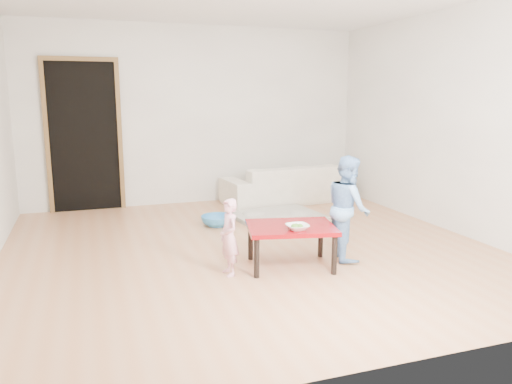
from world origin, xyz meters
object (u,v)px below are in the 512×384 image
sofa (287,183)px  red_table (291,246)px  bowl (297,227)px  child_blue (348,208)px  basin (217,221)px  child_pink (229,237)px

sofa → red_table: 2.92m
bowl → child_blue: bearing=19.0°
sofa → red_table: (-1.08, -2.71, -0.08)m
bowl → basin: bowl is taller
red_table → child_blue: size_ratio=0.78×
sofa → child_blue: 2.71m
red_table → bowl: 0.28m
red_table → child_pink: child_pink is taller
red_table → sofa: bearing=68.3°
basin → bowl: bearing=-81.6°
sofa → child_pink: (-1.69, -2.73, 0.07)m
child_blue → red_table: bearing=106.4°
bowl → basin: (-0.27, 1.85, -0.37)m
sofa → child_blue: (-0.45, -2.66, 0.23)m
basin → red_table: bearing=-80.6°
basin → child_blue: bearing=-60.8°
sofa → red_table: size_ratio=2.39×
child_blue → basin: size_ratio=2.55×
child_blue → bowl: bearing=120.3°
sofa → basin: size_ratio=4.77×
sofa → child_blue: size_ratio=1.87×
child_blue → basin: 1.92m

